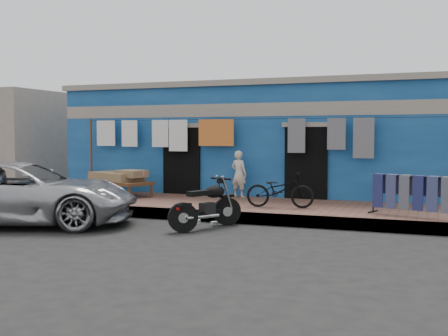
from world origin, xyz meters
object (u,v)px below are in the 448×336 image
at_px(seated_person, 239,174).
at_px(jeans_rack, 413,195).
at_px(charpoy, 121,183).
at_px(bicycle, 280,186).
at_px(car, 22,192).
at_px(motorcycle, 206,204).

relative_size(seated_person, jeans_rack, 0.68).
height_order(seated_person, charpoy, seated_person).
bearing_deg(jeans_rack, bicycle, 173.94).
relative_size(car, seated_person, 3.95).
distance_m(charpoy, jeans_rack, 7.65).
height_order(car, motorcycle, car).
relative_size(charpoy, jeans_rack, 1.23).
relative_size(bicycle, motorcycle, 0.91).
relative_size(car, jeans_rack, 2.71).
xyz_separation_m(car, motorcycle, (3.77, 0.93, -0.18)).
height_order(car, seated_person, seated_person).
bearing_deg(seated_person, motorcycle, 112.66).
xyz_separation_m(car, seated_person, (3.24, 4.44, 0.18)).
relative_size(car, charpoy, 2.20).
distance_m(car, motorcycle, 3.89).
xyz_separation_m(bicycle, motorcycle, (-1.03, -1.86, -0.23)).
distance_m(bicycle, motorcycle, 2.14).
height_order(motorcycle, jeans_rack, jeans_rack).
bearing_deg(jeans_rack, charpoy, 170.64).
bearing_deg(seated_person, car, 67.94).
distance_m(bicycle, jeans_rack, 2.86).
height_order(bicycle, jeans_rack, bicycle).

